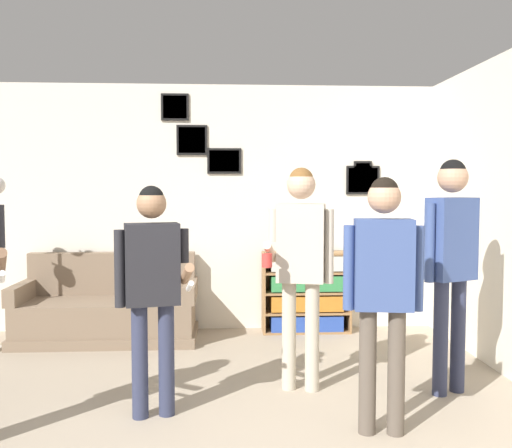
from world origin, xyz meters
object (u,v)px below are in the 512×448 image
Objects in this scene: couch at (108,312)px; person_spectator_far_right at (451,249)px; person_player_foreground_center at (152,277)px; person_watcher_holding_cup at (301,254)px; person_spectator_near_bookshelf at (383,278)px; bookshelf at (306,292)px.

person_spectator_far_right is at bearing -30.81° from couch.
person_watcher_holding_cup is (1.07, 0.46, 0.10)m from person_player_foreground_center.
person_spectator_near_bookshelf is (0.41, -0.82, -0.07)m from person_watcher_holding_cup.
person_player_foreground_center is (0.72, -2.06, 0.67)m from couch.
person_spectator_near_bookshelf is (1.48, -0.36, 0.04)m from person_player_foreground_center.
couch is at bearing -174.60° from bookshelf.
person_player_foreground_center reaches higher than bookshelf.
couch is 1.12× the size of person_spectator_near_bookshelf.
person_spectator_far_right is (2.91, -1.74, 0.82)m from couch.
couch is at bearing 138.16° from person_watcher_holding_cup.
couch is 1.92× the size of bookshelf.
person_watcher_holding_cup is at bearing 116.65° from person_spectator_near_bookshelf.
couch is 1.03× the size of person_spectator_far_right.
person_spectator_near_bookshelf is (2.20, -2.42, 0.71)m from couch.
person_spectator_far_right is at bearing 43.77° from person_spectator_near_bookshelf.
person_watcher_holding_cup is 0.92m from person_spectator_near_bookshelf.
person_watcher_holding_cup is at bearing -99.67° from bookshelf.
bookshelf is (2.10, 0.20, 0.15)m from couch.
person_watcher_holding_cup reaches higher than person_player_foreground_center.
couch and bookshelf have the same top height.
person_spectator_far_right reaches higher than person_watcher_holding_cup.
person_spectator_near_bookshelf is at bearing -47.72° from couch.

